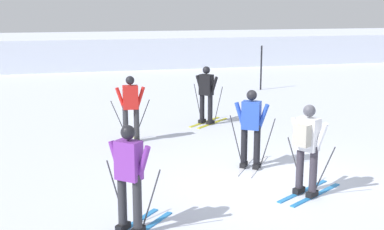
% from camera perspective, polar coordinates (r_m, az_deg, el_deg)
% --- Properties ---
extents(ground_plane, '(120.00, 120.00, 0.00)m').
position_cam_1_polar(ground_plane, '(10.42, 9.03, -7.35)').
color(ground_plane, silver).
extents(far_snow_ridge, '(80.00, 7.35, 1.67)m').
position_cam_1_polar(far_snow_ridge, '(31.32, -7.23, 7.25)').
color(far_snow_ridge, silver).
rests_on(far_snow_ridge, ground).
extents(skier_blue, '(1.22, 1.52, 1.71)m').
position_cam_1_polar(skier_blue, '(10.95, 6.58, -1.31)').
color(skier_blue, silver).
rests_on(skier_blue, ground).
extents(skier_purple, '(1.36, 1.42, 1.71)m').
position_cam_1_polar(skier_purple, '(7.86, -6.96, -6.76)').
color(skier_purple, '#237AC6').
rests_on(skier_purple, ground).
extents(skier_black, '(1.44, 1.34, 1.71)m').
position_cam_1_polar(skier_black, '(15.02, 1.61, 2.43)').
color(skier_black, gold).
rests_on(skier_black, ground).
extents(skier_white, '(1.56, 1.15, 1.71)m').
position_cam_1_polar(skier_white, '(9.51, 12.66, -3.37)').
color(skier_white, '#237AC6').
rests_on(skier_white, ground).
extents(skier_red, '(1.00, 1.62, 1.71)m').
position_cam_1_polar(skier_red, '(13.07, -6.83, 0.88)').
color(skier_red, gold).
rests_on(skier_red, ground).
extents(trail_marker_pole, '(0.07, 0.07, 1.82)m').
position_cam_1_polar(trail_marker_pole, '(21.36, 7.69, 5.21)').
color(trail_marker_pole, black).
rests_on(trail_marker_pole, ground).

